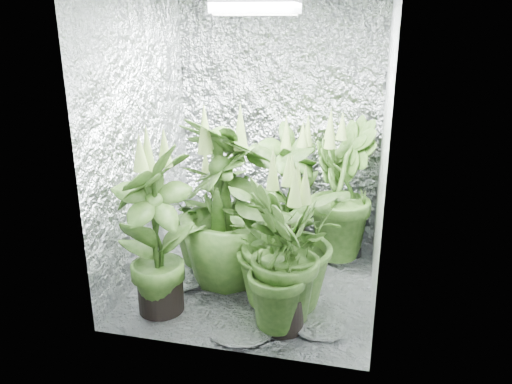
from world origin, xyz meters
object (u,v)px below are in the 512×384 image
(grow_lamp, at_px, (256,7))
(plant_d, at_px, (226,205))
(circulation_fan, at_px, (351,240))
(plant_c, at_px, (341,191))
(plant_a, at_px, (211,213))
(plant_b, at_px, (290,189))
(plant_g, at_px, (284,257))
(plant_e, at_px, (280,236))
(plant_f, at_px, (156,231))

(grow_lamp, relative_size, plant_d, 0.40)
(grow_lamp, relative_size, circulation_fan, 1.60)
(plant_d, bearing_deg, plant_c, 39.79)
(plant_c, bearing_deg, plant_a, -157.22)
(plant_b, distance_m, plant_d, 0.77)
(plant_a, height_order, plant_g, plant_g)
(plant_c, distance_m, plant_e, 0.90)
(plant_g, xyz_separation_m, circulation_fan, (0.34, 1.08, -0.34))
(plant_a, height_order, plant_e, plant_e)
(plant_a, distance_m, plant_b, 0.69)
(plant_c, distance_m, plant_d, 0.95)
(plant_b, relative_size, circulation_fan, 3.43)
(grow_lamp, distance_m, plant_b, 1.48)
(plant_g, bearing_deg, grow_lamp, 118.95)
(circulation_fan, bearing_deg, plant_d, -156.80)
(plant_b, relative_size, plant_f, 0.91)
(plant_d, height_order, plant_e, plant_d)
(grow_lamp, relative_size, plant_e, 0.48)
(plant_b, bearing_deg, plant_f, -119.14)
(plant_c, relative_size, plant_e, 1.10)
(plant_a, bearing_deg, plant_g, -45.70)
(plant_a, height_order, circulation_fan, plant_a)
(plant_c, bearing_deg, plant_f, -135.04)
(plant_b, height_order, plant_f, plant_f)
(circulation_fan, bearing_deg, plant_a, -172.28)
(plant_f, bearing_deg, plant_b, 60.86)
(grow_lamp, xyz_separation_m, plant_f, (-0.51, -0.49, -1.28))
(plant_a, relative_size, plant_g, 0.89)
(plant_f, bearing_deg, plant_e, 15.25)
(circulation_fan, bearing_deg, plant_e, -129.45)
(plant_d, xyz_separation_m, plant_f, (-0.31, -0.43, -0.04))
(plant_c, height_order, circulation_fan, plant_c)
(grow_lamp, bearing_deg, plant_g, -61.05)
(plant_c, bearing_deg, plant_e, -110.46)
(plant_c, distance_m, plant_g, 1.09)
(plant_d, height_order, plant_g, plant_d)
(plant_b, height_order, plant_g, plant_b)
(plant_a, bearing_deg, plant_f, -101.16)
(plant_f, bearing_deg, plant_c, 44.96)
(plant_e, bearing_deg, plant_b, 95.79)
(plant_d, bearing_deg, plant_g, -43.50)
(plant_e, xyz_separation_m, circulation_fan, (0.41, 0.86, -0.37))
(plant_c, distance_m, circulation_fan, 0.42)
(plant_e, relative_size, plant_f, 0.88)
(plant_f, bearing_deg, circulation_fan, 43.04)
(plant_d, xyz_separation_m, plant_g, (0.48, -0.45, -0.11))
(circulation_fan, bearing_deg, grow_lamp, -151.96)
(plant_d, bearing_deg, plant_a, 129.27)
(plant_b, height_order, plant_e, plant_b)
(plant_c, xyz_separation_m, plant_g, (-0.25, -1.06, -0.07))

